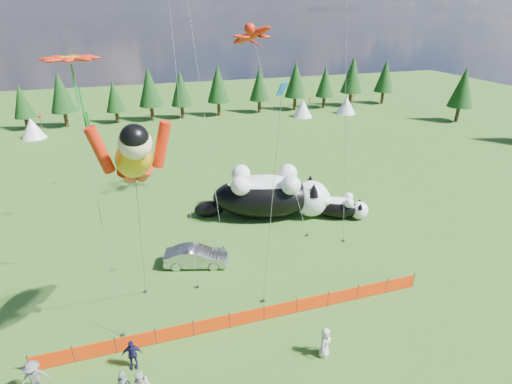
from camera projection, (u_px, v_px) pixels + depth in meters
ground at (234, 291)px, 25.10m from camera, size 160.00×160.00×0.00m
safety_fence at (247, 317)px, 22.29m from camera, size 22.06×0.06×1.10m
tree_line at (161, 94)px, 62.46m from camera, size 90.00×4.00×8.00m
festival_tents at (238, 113)px, 62.19m from camera, size 50.00×3.20×2.80m
cat_large at (270, 194)px, 33.58m from camera, size 11.31×6.22×4.16m
cat_small at (339, 206)px, 33.74m from camera, size 5.24×3.67×2.03m
car at (196, 257)px, 27.37m from camera, size 4.55×2.61×1.42m
spectator_c at (132, 354)px, 19.45m from camera, size 1.03×0.61×1.68m
spectator_d at (34, 378)px, 18.03m from camera, size 1.31×0.76×1.94m
spectator_e at (325, 343)px, 20.13m from camera, size 0.98×0.96×1.70m
superhero_kite at (133, 160)px, 17.06m from camera, size 4.97×7.10×13.01m
gecko_kite at (251, 35)px, 31.43m from camera, size 5.49×10.89×16.31m
flower_kite at (71, 62)px, 19.31m from camera, size 3.69×6.02×14.46m
diamond_kite_c at (281, 105)px, 19.08m from camera, size 1.23×0.74×13.42m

